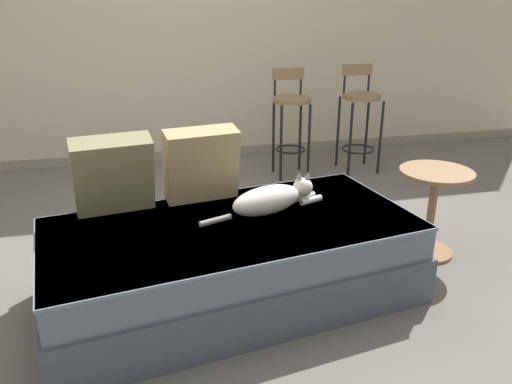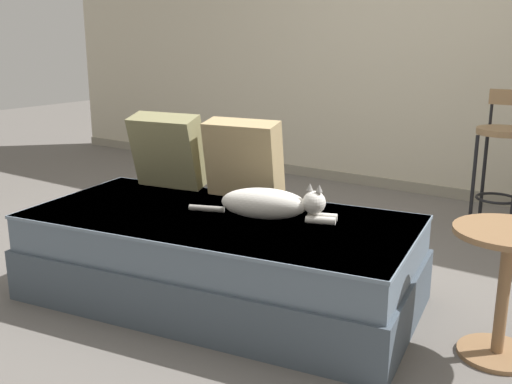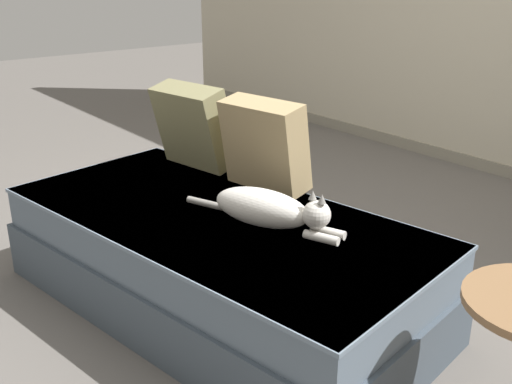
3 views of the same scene
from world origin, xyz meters
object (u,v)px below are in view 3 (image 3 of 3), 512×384
couch (217,260)px  throw_pillow_corner (194,126)px  throw_pillow_middle (265,145)px  cat (268,209)px

couch → throw_pillow_corner: 0.78m
throw_pillow_corner → throw_pillow_middle: (0.47, 0.08, -0.00)m
couch → throw_pillow_corner: throw_pillow_corner is taller
throw_pillow_corner → cat: bearing=-12.6°
throw_pillow_middle → cat: bearing=-37.2°
couch → throw_pillow_corner: size_ratio=4.64×
couch → throw_pillow_middle: size_ratio=4.72×
couch → throw_pillow_corner: (-0.58, 0.28, 0.43)m
throw_pillow_middle → cat: throw_pillow_middle is taller
throw_pillow_middle → couch: bearing=-73.2°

